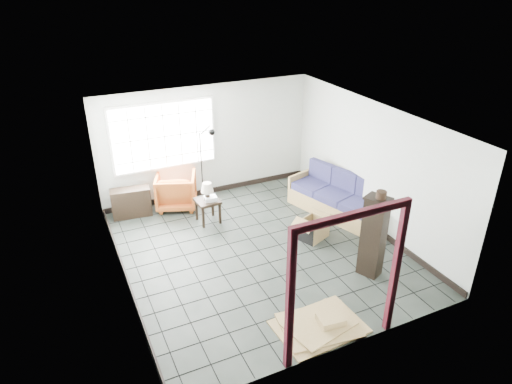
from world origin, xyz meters
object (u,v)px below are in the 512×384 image
armchair (176,189)px  tall_shelf (373,236)px  futon_sofa (338,198)px  side_table (208,204)px

armchair → tall_shelf: size_ratio=0.58×
futon_sofa → tall_shelf: size_ratio=1.51×
armchair → side_table: 1.03m
futon_sofa → side_table: size_ratio=4.39×
tall_shelf → futon_sofa: bearing=46.1°
futon_sofa → armchair: bearing=133.5°
armchair → tall_shelf: tall_shelf is taller
side_table → tall_shelf: tall_shelf is taller
futon_sofa → side_table: 2.84m
armchair → side_table: size_ratio=1.70×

